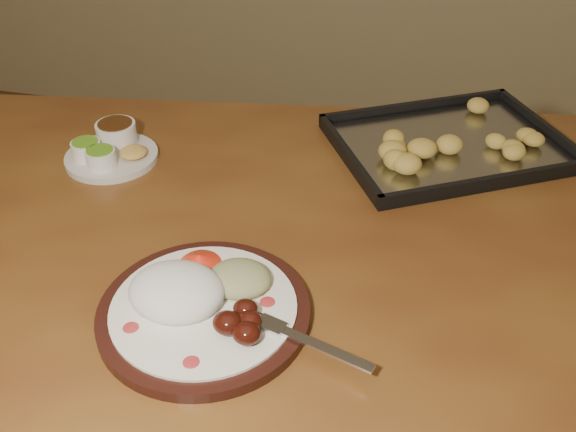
# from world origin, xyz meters

# --- Properties ---
(dining_table) EXTENTS (1.63, 1.14, 0.75)m
(dining_table) POSITION_xyz_m (0.20, 0.29, 0.65)
(dining_table) COLOR brown
(dining_table) RESTS_ON ground
(dinner_plate) EXTENTS (0.39, 0.29, 0.07)m
(dinner_plate) POSITION_xyz_m (0.17, 0.08, 0.77)
(dinner_plate) COLOR black
(dinner_plate) RESTS_ON dining_table
(condiment_saucer) EXTENTS (0.17, 0.17, 0.06)m
(condiment_saucer) POSITION_xyz_m (-0.14, 0.43, 0.77)
(condiment_saucer) COLOR beige
(condiment_saucer) RESTS_ON dining_table
(baking_tray) EXTENTS (0.53, 0.49, 0.04)m
(baking_tray) POSITION_xyz_m (0.48, 0.63, 0.76)
(baking_tray) COLOR black
(baking_tray) RESTS_ON dining_table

